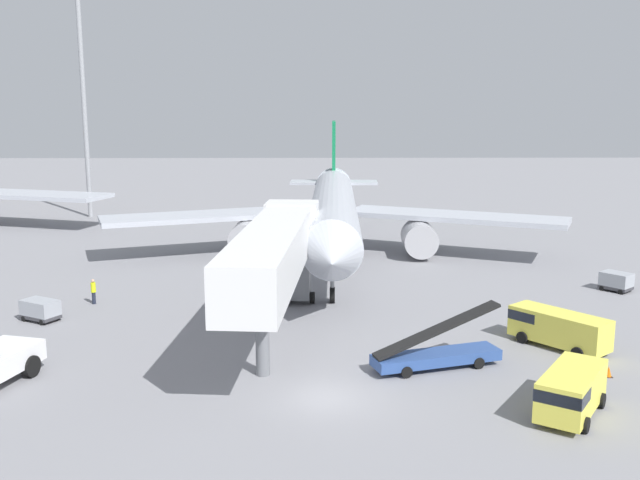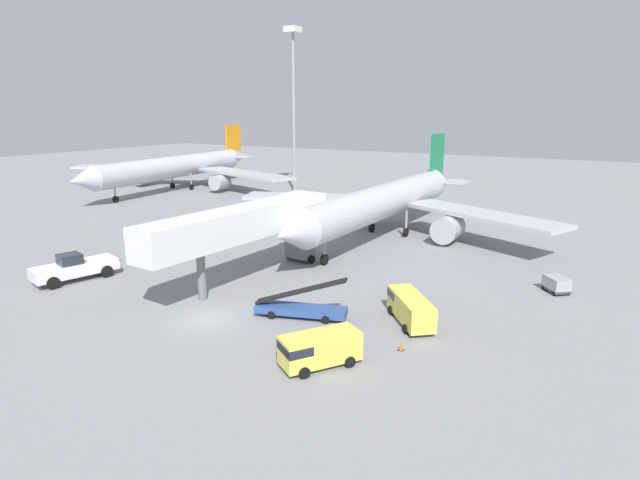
% 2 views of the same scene
% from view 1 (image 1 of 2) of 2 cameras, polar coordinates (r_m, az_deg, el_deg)
% --- Properties ---
extents(ground_plane, '(300.00, 300.00, 0.00)m').
position_cam_1_polar(ground_plane, '(33.77, 0.39, -12.55)').
color(ground_plane, gray).
extents(airplane_at_gate, '(41.64, 43.93, 11.59)m').
position_cam_1_polar(airplane_at_gate, '(62.49, 1.06, 2.36)').
color(airplane_at_gate, '#B7BCC6').
rests_on(airplane_at_gate, ground).
extents(jet_bridge, '(4.92, 21.02, 6.89)m').
position_cam_1_polar(jet_bridge, '(40.78, -3.45, -0.86)').
color(jet_bridge, silver).
rests_on(jet_bridge, ground).
extents(belt_loader_truck, '(6.97, 3.57, 3.23)m').
position_cam_1_polar(belt_loader_truck, '(37.56, 9.31, -8.98)').
color(belt_loader_truck, '#2D4C8E').
rests_on(belt_loader_truck, ground).
extents(service_van_mid_right, '(4.93, 5.42, 2.02)m').
position_cam_1_polar(service_van_mid_right, '(42.19, 18.39, -6.60)').
color(service_van_mid_right, '#E5DB4C').
rests_on(service_van_mid_right, ground).
extents(service_van_far_right, '(4.31, 5.07, 2.01)m').
position_cam_1_polar(service_van_far_right, '(33.43, 19.44, -11.30)').
color(service_van_far_right, '#E5DB4C').
rests_on(service_van_far_right, ground).
extents(baggage_cart_rear_left, '(2.43, 2.49, 1.37)m').
position_cam_1_polar(baggage_cart_rear_left, '(56.16, 22.63, -3.03)').
color(baggage_cart_rear_left, '#38383D').
rests_on(baggage_cart_rear_left, ground).
extents(baggage_cart_rear_right, '(2.67, 2.31, 1.34)m').
position_cam_1_polar(baggage_cart_rear_right, '(48.16, -21.49, -5.18)').
color(baggage_cart_rear_right, '#38383D').
rests_on(baggage_cart_rear_right, ground).
extents(ground_crew_worker_foreground, '(0.46, 0.46, 1.74)m').
position_cam_1_polar(ground_crew_worker_foreground, '(50.87, -17.68, -3.90)').
color(ground_crew_worker_foreground, '#1E2333').
rests_on(ground_crew_worker_foreground, ground).
extents(safety_cone_bravo, '(0.36, 0.36, 0.56)m').
position_cam_1_polar(safety_cone_bravo, '(38.88, 22.10, -9.73)').
color(safety_cone_bravo, black).
rests_on(safety_cone_bravo, ground).
extents(apron_light_mast, '(2.40, 2.40, 29.06)m').
position_cam_1_polar(apron_light_mast, '(89.63, -18.62, 14.36)').
color(apron_light_mast, '#93969B').
rests_on(apron_light_mast, ground).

